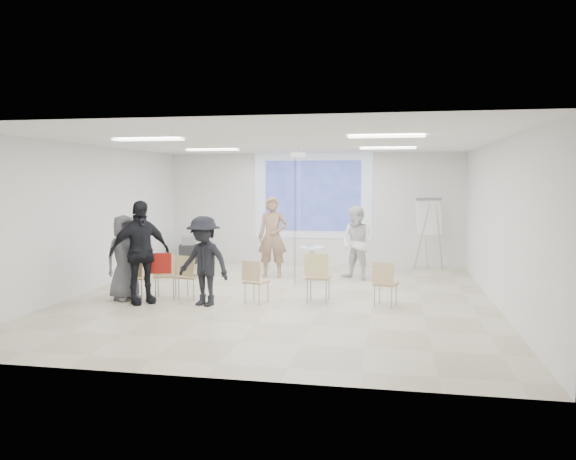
% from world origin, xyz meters
% --- Properties ---
extents(floor, '(8.00, 9.00, 0.10)m').
position_xyz_m(floor, '(0.00, 0.00, -0.05)').
color(floor, beige).
rests_on(floor, ground).
extents(ceiling, '(8.00, 9.00, 0.10)m').
position_xyz_m(ceiling, '(0.00, 0.00, 3.05)').
color(ceiling, white).
rests_on(ceiling, wall_back).
extents(wall_back, '(8.00, 0.10, 3.00)m').
position_xyz_m(wall_back, '(0.00, 4.55, 1.50)').
color(wall_back, silver).
rests_on(wall_back, floor).
extents(wall_left, '(0.10, 9.00, 3.00)m').
position_xyz_m(wall_left, '(-4.05, 0.00, 1.50)').
color(wall_left, silver).
rests_on(wall_left, floor).
extents(wall_right, '(0.10, 9.00, 3.00)m').
position_xyz_m(wall_right, '(4.05, 0.00, 1.50)').
color(wall_right, silver).
rests_on(wall_right, floor).
extents(projection_halo, '(3.20, 0.01, 2.30)m').
position_xyz_m(projection_halo, '(0.00, 4.49, 1.85)').
color(projection_halo, silver).
rests_on(projection_halo, wall_back).
extents(projection_image, '(2.60, 0.01, 1.90)m').
position_xyz_m(projection_image, '(0.00, 4.47, 1.85)').
color(projection_image, '#2E3F9C').
rests_on(projection_image, wall_back).
extents(pedestal_table, '(0.76, 0.76, 0.77)m').
position_xyz_m(pedestal_table, '(0.31, 2.15, 0.43)').
color(pedestal_table, white).
rests_on(pedestal_table, floor).
extents(player_left, '(0.83, 0.60, 2.15)m').
position_xyz_m(player_left, '(-0.63, 2.23, 1.08)').
color(player_left, '#9F7961').
rests_on(player_left, floor).
extents(player_right, '(1.14, 1.07, 1.87)m').
position_xyz_m(player_right, '(1.34, 2.25, 0.94)').
color(player_right, white).
rests_on(player_right, floor).
extents(controller_left, '(0.06, 0.13, 0.04)m').
position_xyz_m(controller_left, '(-0.45, 2.48, 1.42)').
color(controller_left, white).
rests_on(controller_left, player_left).
extents(controller_right, '(0.09, 0.12, 0.04)m').
position_xyz_m(controller_right, '(1.16, 2.50, 1.26)').
color(controller_right, white).
rests_on(controller_right, player_right).
extents(chair_far_left, '(0.39, 0.41, 0.80)m').
position_xyz_m(chair_far_left, '(-2.73, -0.60, 0.47)').
color(chair_far_left, tan).
rests_on(chair_far_left, floor).
extents(chair_left_mid, '(0.52, 0.54, 0.89)m').
position_xyz_m(chair_left_mid, '(-2.15, -0.55, 0.53)').
color(chair_left_mid, tan).
rests_on(chair_left_mid, floor).
extents(chair_left_inner, '(0.47, 0.50, 0.86)m').
position_xyz_m(chair_left_inner, '(-1.70, -0.49, 0.51)').
color(chair_left_inner, tan).
rests_on(chair_left_inner, floor).
extents(chair_center, '(0.49, 0.51, 0.81)m').
position_xyz_m(chair_center, '(-0.36, -0.65, 0.48)').
color(chair_center, tan).
rests_on(chair_center, floor).
extents(chair_right_inner, '(0.46, 0.49, 0.94)m').
position_xyz_m(chair_right_inner, '(0.77, -0.36, 0.55)').
color(chair_right_inner, tan).
rests_on(chair_right_inner, floor).
extents(chair_right_far, '(0.49, 0.51, 0.83)m').
position_xyz_m(chair_right_far, '(2.00, -0.47, 0.49)').
color(chair_right_far, tan).
rests_on(chair_right_far, floor).
extents(red_jacket, '(0.41, 0.19, 0.38)m').
position_xyz_m(red_jacket, '(-2.17, -0.70, 0.72)').
color(red_jacket, maroon).
rests_on(red_jacket, chair_left_mid).
extents(laptop, '(0.35, 0.28, 0.02)m').
position_xyz_m(laptop, '(-1.69, -0.40, 0.46)').
color(laptop, black).
rests_on(laptop, chair_left_inner).
extents(audience_left, '(1.45, 1.44, 2.19)m').
position_xyz_m(audience_left, '(-2.46, -0.95, 1.10)').
color(audience_left, black).
rests_on(audience_left, floor).
extents(audience_mid, '(1.34, 0.99, 1.85)m').
position_xyz_m(audience_mid, '(-1.24, -0.93, 0.93)').
color(audience_mid, black).
rests_on(audience_mid, floor).
extents(audience_outer, '(0.97, 1.06, 1.82)m').
position_xyz_m(audience_outer, '(-2.87, -0.71, 0.91)').
color(audience_outer, '#58585D').
rests_on(audience_outer, floor).
extents(flipchart_easel, '(0.74, 0.59, 1.83)m').
position_xyz_m(flipchart_easel, '(3.04, 3.94, 1.35)').
color(flipchart_easel, gray).
rests_on(flipchart_easel, floor).
extents(av_cart, '(0.57, 0.51, 0.72)m').
position_xyz_m(av_cart, '(-3.33, 3.88, 0.33)').
color(av_cart, black).
rests_on(av_cart, floor).
extents(ceiling_projector, '(0.30, 0.25, 3.00)m').
position_xyz_m(ceiling_projector, '(0.10, 1.49, 2.69)').
color(ceiling_projector, white).
rests_on(ceiling_projector, ceiling).
extents(fluor_panel_nw, '(1.20, 0.30, 0.02)m').
position_xyz_m(fluor_panel_nw, '(-2.00, 2.00, 2.97)').
color(fluor_panel_nw, white).
rests_on(fluor_panel_nw, ceiling).
extents(fluor_panel_ne, '(1.20, 0.30, 0.02)m').
position_xyz_m(fluor_panel_ne, '(2.00, 2.00, 2.97)').
color(fluor_panel_ne, white).
rests_on(fluor_panel_ne, ceiling).
extents(fluor_panel_sw, '(1.20, 0.30, 0.02)m').
position_xyz_m(fluor_panel_sw, '(-2.00, -1.50, 2.97)').
color(fluor_panel_sw, white).
rests_on(fluor_panel_sw, ceiling).
extents(fluor_panel_se, '(1.20, 0.30, 0.02)m').
position_xyz_m(fluor_panel_se, '(2.00, -1.50, 2.97)').
color(fluor_panel_se, white).
rests_on(fluor_panel_se, ceiling).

